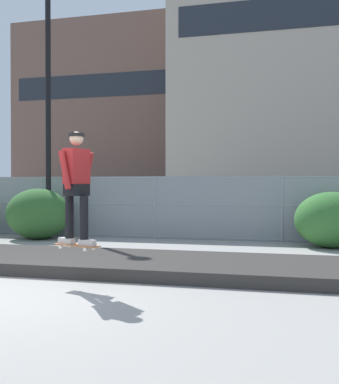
{
  "coord_description": "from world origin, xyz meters",
  "views": [
    {
      "loc": [
        3.87,
        -5.85,
        1.57
      ],
      "look_at": [
        1.33,
        4.12,
        1.43
      ],
      "focal_mm": 43.85,
      "sensor_mm": 36.0,
      "label": 1
    }
  ],
  "objects_px": {
    "parked_car_near": "(115,205)",
    "shrub_center": "(38,214)",
    "skateboard": "(77,245)",
    "parked_car_mid": "(288,207)",
    "shrub_right": "(332,220)",
    "skater": "(77,181)",
    "street_lamp": "(48,81)"
  },
  "relations": [
    {
      "from": "skater",
      "to": "shrub_right",
      "type": "bearing_deg",
      "value": 54.28
    },
    {
      "from": "parked_car_mid",
      "to": "shrub_center",
      "type": "height_order",
      "value": "parked_car_mid"
    },
    {
      "from": "street_lamp",
      "to": "shrub_right",
      "type": "height_order",
      "value": "street_lamp"
    },
    {
      "from": "parked_car_near",
      "to": "shrub_center",
      "type": "height_order",
      "value": "parked_car_near"
    },
    {
      "from": "parked_car_mid",
      "to": "skater",
      "type": "bearing_deg",
      "value": -107.87
    },
    {
      "from": "parked_car_near",
      "to": "shrub_right",
      "type": "xyz_separation_m",
      "value": [
        7.36,
        -4.0,
        -0.13
      ]
    },
    {
      "from": "parked_car_near",
      "to": "skater",
      "type": "bearing_deg",
      "value": -72.24
    },
    {
      "from": "street_lamp",
      "to": "skateboard",
      "type": "bearing_deg",
      "value": -57.88
    },
    {
      "from": "parked_car_near",
      "to": "parked_car_mid",
      "type": "distance_m",
      "value": 6.27
    },
    {
      "from": "shrub_center",
      "to": "parked_car_mid",
      "type": "bearing_deg",
      "value": 28.75
    },
    {
      "from": "skateboard",
      "to": "parked_car_mid",
      "type": "height_order",
      "value": "parked_car_mid"
    },
    {
      "from": "skateboard",
      "to": "shrub_right",
      "type": "xyz_separation_m",
      "value": [
        4.2,
        5.84,
        0.06
      ]
    },
    {
      "from": "parked_car_near",
      "to": "parked_car_mid",
      "type": "bearing_deg",
      "value": -1.6
    },
    {
      "from": "skater",
      "to": "shrub_right",
      "type": "xyz_separation_m",
      "value": [
        4.2,
        5.84,
        -0.94
      ]
    },
    {
      "from": "skateboard",
      "to": "street_lamp",
      "type": "xyz_separation_m",
      "value": [
        -3.79,
        6.04,
        4.05
      ]
    },
    {
      "from": "shrub_right",
      "to": "skateboard",
      "type": "bearing_deg",
      "value": -125.72
    },
    {
      "from": "skater",
      "to": "shrub_center",
      "type": "distance_m",
      "value": 7.07
    },
    {
      "from": "parked_car_mid",
      "to": "shrub_center",
      "type": "relative_size",
      "value": 2.3
    },
    {
      "from": "street_lamp",
      "to": "shrub_right",
      "type": "distance_m",
      "value": 8.94
    },
    {
      "from": "parked_car_near",
      "to": "shrub_right",
      "type": "relative_size",
      "value": 2.48
    },
    {
      "from": "skateboard",
      "to": "parked_car_mid",
      "type": "bearing_deg",
      "value": 72.13
    },
    {
      "from": "skater",
      "to": "parked_car_mid",
      "type": "distance_m",
      "value": 10.19
    },
    {
      "from": "skateboard",
      "to": "shrub_right",
      "type": "height_order",
      "value": "shrub_right"
    },
    {
      "from": "skater",
      "to": "parked_car_mid",
      "type": "xyz_separation_m",
      "value": [
        3.12,
        9.67,
        -0.81
      ]
    },
    {
      "from": "shrub_center",
      "to": "skater",
      "type": "bearing_deg",
      "value": -55.39
    },
    {
      "from": "parked_car_near",
      "to": "shrub_right",
      "type": "bearing_deg",
      "value": -28.52
    },
    {
      "from": "parked_car_mid",
      "to": "shrub_right",
      "type": "height_order",
      "value": "parked_car_mid"
    },
    {
      "from": "skateboard",
      "to": "skater",
      "type": "bearing_deg",
      "value": 0.0
    },
    {
      "from": "parked_car_near",
      "to": "parked_car_mid",
      "type": "relative_size",
      "value": 1.03
    },
    {
      "from": "shrub_center",
      "to": "skateboard",
      "type": "bearing_deg",
      "value": -55.39
    },
    {
      "from": "skater",
      "to": "shrub_right",
      "type": "distance_m",
      "value": 7.26
    },
    {
      "from": "skater",
      "to": "street_lamp",
      "type": "xyz_separation_m",
      "value": [
        -3.79,
        6.04,
        3.05
      ]
    }
  ]
}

